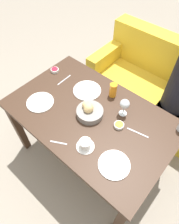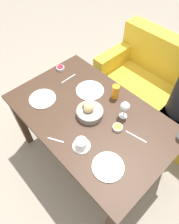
{
  "view_description": "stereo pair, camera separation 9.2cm",
  "coord_description": "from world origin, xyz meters",
  "px_view_note": "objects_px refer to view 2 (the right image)",
  "views": [
    {
      "loc": [
        0.64,
        -0.74,
        2.02
      ],
      "look_at": [
        -0.0,
        -0.01,
        0.78
      ],
      "focal_mm": 32.0,
      "sensor_mm": 36.0,
      "label": 1
    },
    {
      "loc": [
        0.7,
        -0.67,
        2.02
      ],
      "look_at": [
        -0.0,
        -0.01,
        0.78
      ],
      "focal_mm": 32.0,
      "sensor_mm": 36.0,
      "label": 2
    }
  ],
  "objects_px": {
    "jam_bowl_honey": "(118,128)",
    "spoon_coffee": "(55,140)",
    "plate_near_left": "(43,99)",
    "wine_glass": "(125,107)",
    "knife_silver": "(69,78)",
    "jam_bowl_berry": "(60,68)",
    "plate_near_right": "(108,167)",
    "coffee_cup": "(81,144)",
    "fork_silver": "(136,137)",
    "juice_glass": "(115,92)",
    "couch": "(166,98)",
    "bread_basket": "(89,110)",
    "plate_far_center": "(90,90)"
  },
  "relations": [
    {
      "from": "jam_bowl_honey",
      "to": "spoon_coffee",
      "type": "distance_m",
      "value": 0.47
    },
    {
      "from": "plate_near_left",
      "to": "spoon_coffee",
      "type": "relative_size",
      "value": 1.98
    },
    {
      "from": "wine_glass",
      "to": "knife_silver",
      "type": "xyz_separation_m",
      "value": [
        -0.63,
        -0.04,
        -0.11
      ]
    },
    {
      "from": "wine_glass",
      "to": "jam_bowl_berry",
      "type": "bearing_deg",
      "value": -179.26
    },
    {
      "from": "plate_near_right",
      "to": "coffee_cup",
      "type": "height_order",
      "value": "coffee_cup"
    },
    {
      "from": "fork_silver",
      "to": "juice_glass",
      "type": "bearing_deg",
      "value": 154.41
    },
    {
      "from": "couch",
      "to": "bread_basket",
      "type": "height_order",
      "value": "couch"
    },
    {
      "from": "wine_glass",
      "to": "jam_bowl_berry",
      "type": "distance_m",
      "value": 0.8
    },
    {
      "from": "plate_near_left",
      "to": "jam_bowl_honey",
      "type": "xyz_separation_m",
      "value": [
        0.64,
        0.24,
        0.01
      ]
    },
    {
      "from": "plate_near_right",
      "to": "juice_glass",
      "type": "bearing_deg",
      "value": 128.31
    },
    {
      "from": "plate_far_center",
      "to": "jam_bowl_honey",
      "type": "xyz_separation_m",
      "value": [
        0.43,
        -0.12,
        0.01
      ]
    },
    {
      "from": "wine_glass",
      "to": "jam_bowl_berry",
      "type": "xyz_separation_m",
      "value": [
        -0.79,
        -0.01,
        -0.1
      ]
    },
    {
      "from": "plate_far_center",
      "to": "jam_bowl_berry",
      "type": "bearing_deg",
      "value": -178.73
    },
    {
      "from": "plate_near_left",
      "to": "plate_near_right",
      "type": "bearing_deg",
      "value": -2.32
    },
    {
      "from": "bread_basket",
      "to": "spoon_coffee",
      "type": "distance_m",
      "value": 0.34
    },
    {
      "from": "spoon_coffee",
      "to": "couch",
      "type": "bearing_deg",
      "value": 82.36
    },
    {
      "from": "couch",
      "to": "plate_near_left",
      "type": "relative_size",
      "value": 6.98
    },
    {
      "from": "plate_near_right",
      "to": "coffee_cup",
      "type": "distance_m",
      "value": 0.24
    },
    {
      "from": "couch",
      "to": "coffee_cup",
      "type": "relative_size",
      "value": 12.22
    },
    {
      "from": "juice_glass",
      "to": "jam_bowl_honey",
      "type": "height_order",
      "value": "juice_glass"
    },
    {
      "from": "bread_basket",
      "to": "plate_far_center",
      "type": "bearing_deg",
      "value": 135.23
    },
    {
      "from": "plate_near_left",
      "to": "jam_bowl_honey",
      "type": "relative_size",
      "value": 2.97
    },
    {
      "from": "spoon_coffee",
      "to": "jam_bowl_berry",
      "type": "bearing_deg",
      "value": 139.22
    },
    {
      "from": "jam_bowl_berry",
      "to": "wine_glass",
      "type": "bearing_deg",
      "value": 0.74
    },
    {
      "from": "spoon_coffee",
      "to": "knife_silver",
      "type": "bearing_deg",
      "value": 132.15
    },
    {
      "from": "plate_near_left",
      "to": "jam_bowl_berry",
      "type": "distance_m",
      "value": 0.41
    },
    {
      "from": "jam_bowl_berry",
      "to": "couch",
      "type": "bearing_deg",
      "value": 47.57
    },
    {
      "from": "plate_far_center",
      "to": "coffee_cup",
      "type": "relative_size",
      "value": 1.89
    },
    {
      "from": "plate_far_center",
      "to": "juice_glass",
      "type": "xyz_separation_m",
      "value": [
        0.2,
        0.1,
        0.06
      ]
    },
    {
      "from": "plate_near_left",
      "to": "plate_far_center",
      "type": "distance_m",
      "value": 0.41
    },
    {
      "from": "plate_near_left",
      "to": "jam_bowl_berry",
      "type": "bearing_deg",
      "value": 119.96
    },
    {
      "from": "coffee_cup",
      "to": "spoon_coffee",
      "type": "height_order",
      "value": "coffee_cup"
    },
    {
      "from": "juice_glass",
      "to": "jam_bowl_berry",
      "type": "height_order",
      "value": "juice_glass"
    },
    {
      "from": "plate_near_left",
      "to": "plate_near_right",
      "type": "distance_m",
      "value": 0.8
    },
    {
      "from": "couch",
      "to": "fork_silver",
      "type": "relative_size",
      "value": 9.54
    },
    {
      "from": "bread_basket",
      "to": "knife_silver",
      "type": "distance_m",
      "value": 0.46
    },
    {
      "from": "bread_basket",
      "to": "jam_bowl_berry",
      "type": "xyz_separation_m",
      "value": [
        -0.59,
        0.17,
        -0.03
      ]
    },
    {
      "from": "couch",
      "to": "bread_basket",
      "type": "bearing_deg",
      "value": -100.44
    },
    {
      "from": "fork_silver",
      "to": "spoon_coffee",
      "type": "distance_m",
      "value": 0.59
    },
    {
      "from": "plate_far_center",
      "to": "fork_silver",
      "type": "bearing_deg",
      "value": -7.37
    },
    {
      "from": "juice_glass",
      "to": "fork_silver",
      "type": "relative_size",
      "value": 0.77
    },
    {
      "from": "couch",
      "to": "plate_near_right",
      "type": "height_order",
      "value": "couch"
    },
    {
      "from": "bread_basket",
      "to": "spoon_coffee",
      "type": "relative_size",
      "value": 1.85
    },
    {
      "from": "bread_basket",
      "to": "jam_bowl_berry",
      "type": "relative_size",
      "value": 2.78
    },
    {
      "from": "plate_near_left",
      "to": "coffee_cup",
      "type": "xyz_separation_m",
      "value": [
        0.56,
        -0.06,
        0.03
      ]
    },
    {
      "from": "jam_bowl_honey",
      "to": "knife_silver",
      "type": "xyz_separation_m",
      "value": [
        -0.68,
        0.08,
        -0.01
      ]
    },
    {
      "from": "bread_basket",
      "to": "jam_bowl_honey",
      "type": "relative_size",
      "value": 2.78
    },
    {
      "from": "bread_basket",
      "to": "fork_silver",
      "type": "height_order",
      "value": "bread_basket"
    },
    {
      "from": "plate_far_center",
      "to": "bread_basket",
      "type": "bearing_deg",
      "value": -44.77
    },
    {
      "from": "juice_glass",
      "to": "fork_silver",
      "type": "distance_m",
      "value": 0.42
    }
  ]
}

